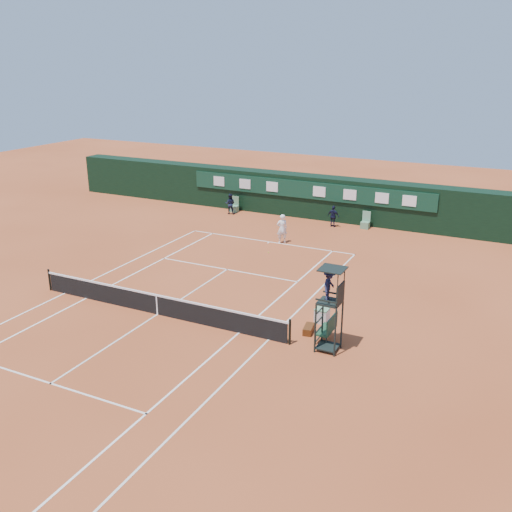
{
  "coord_description": "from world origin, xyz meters",
  "views": [
    {
      "loc": [
        14.19,
        -18.87,
        10.8
      ],
      "look_at": [
        1.95,
        6.0,
        1.2
      ],
      "focal_mm": 40.0,
      "sensor_mm": 36.0,
      "label": 1
    }
  ],
  "objects": [
    {
      "name": "tennis_ball",
      "position": [
        0.83,
        9.94,
        0.03
      ],
      "size": [
        0.07,
        0.07,
        0.07
      ],
      "primitive_type": "sphere",
      "color": "#ABC72E",
      "rests_on": "ground"
    },
    {
      "name": "ball_kid_right",
      "position": [
        2.43,
        16.89,
        0.73
      ],
      "size": [
        0.89,
        0.46,
        1.46
      ],
      "primitive_type": "imported",
      "rotation": [
        0.0,
        0.0,
        3.02
      ],
      "color": "black",
      "rests_on": "ground"
    },
    {
      "name": "ball_kid_left",
      "position": [
        -5.49,
        16.82,
        0.75
      ],
      "size": [
        0.86,
        0.74,
        1.5
      ],
      "primitive_type": "imported",
      "rotation": [
        0.0,
        0.0,
        3.41
      ],
      "color": "black",
      "rests_on": "ground"
    },
    {
      "name": "umpire_chair",
      "position": [
        7.91,
        0.25,
        2.46
      ],
      "size": [
        0.96,
        0.95,
        3.42
      ],
      "color": "black",
      "rests_on": "ground"
    },
    {
      "name": "linesman_chair_right",
      "position": [
        4.5,
        17.48,
        0.32
      ],
      "size": [
        0.55,
        0.5,
        1.15
      ],
      "color": "#598863",
      "rests_on": "ground"
    },
    {
      "name": "tennis_net",
      "position": [
        0.0,
        0.0,
        0.51
      ],
      "size": [
        12.9,
        0.1,
        1.1
      ],
      "color": "black",
      "rests_on": "ground"
    },
    {
      "name": "linesman_chair_left",
      "position": [
        -5.5,
        17.48,
        0.32
      ],
      "size": [
        0.55,
        0.5,
        1.15
      ],
      "color": "#60936C",
      "rests_on": "ground"
    },
    {
      "name": "cooler",
      "position": [
        6.85,
        2.51,
        0.33
      ],
      "size": [
        0.57,
        0.57,
        0.65
      ],
      "color": "silver",
      "rests_on": "ground"
    },
    {
      "name": "player",
      "position": [
        0.75,
        12.05,
        0.91
      ],
      "size": [
        0.79,
        0.75,
        1.83
      ],
      "primitive_type": "imported",
      "rotation": [
        0.0,
        0.0,
        3.8
      ],
      "color": "white",
      "rests_on": "ground"
    },
    {
      "name": "ground",
      "position": [
        0.0,
        0.0,
        0.0
      ],
      "size": [
        90.0,
        90.0,
        0.0
      ],
      "primitive_type": "plane",
      "color": "#B3512A",
      "rests_on": "ground"
    },
    {
      "name": "back_wall",
      "position": [
        0.0,
        18.74,
        1.51
      ],
      "size": [
        40.0,
        1.65,
        3.0
      ],
      "color": "black",
      "rests_on": "ground"
    },
    {
      "name": "tennis_bag",
      "position": [
        6.7,
        1.32,
        0.15
      ],
      "size": [
        0.48,
        0.85,
        0.3
      ],
      "primitive_type": "cube",
      "rotation": [
        0.0,
        0.0,
        0.16
      ],
      "color": "black",
      "rests_on": "ground"
    },
    {
      "name": "player_bench",
      "position": [
        7.66,
        0.99,
        0.6
      ],
      "size": [
        0.56,
        1.2,
        1.1
      ],
      "color": "#183E25",
      "rests_on": "ground"
    },
    {
      "name": "court_lines",
      "position": [
        0.0,
        0.0,
        0.01
      ],
      "size": [
        11.05,
        23.85,
        0.01
      ],
      "color": "silver",
      "rests_on": "ground"
    }
  ]
}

